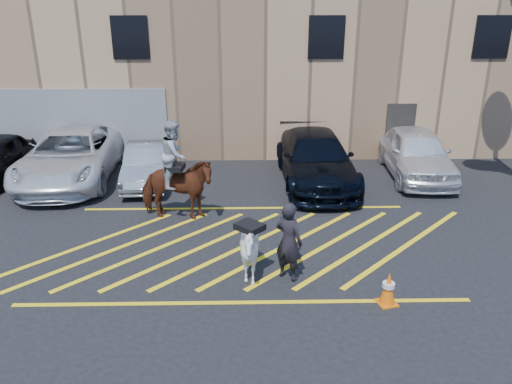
{
  "coord_description": "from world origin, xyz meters",
  "views": [
    {
      "loc": [
        0.09,
        -11.61,
        5.89
      ],
      "look_at": [
        0.34,
        0.2,
        1.3
      ],
      "focal_mm": 35.0,
      "sensor_mm": 36.0,
      "label": 1
    }
  ],
  "objects_px": {
    "mounted_bay": "(176,181)",
    "saddled_white": "(250,250)",
    "traffic_cone": "(388,288)",
    "car_silver_sedan": "(147,164)",
    "car_white_suv": "(416,153)",
    "car_blue_suv": "(316,159)",
    "car_white_pickup": "(71,155)",
    "handler": "(289,241)"
  },
  "relations": [
    {
      "from": "handler",
      "to": "car_blue_suv",
      "type": "bearing_deg",
      "value": -64.59
    },
    {
      "from": "car_white_pickup",
      "to": "handler",
      "type": "height_order",
      "value": "handler"
    },
    {
      "from": "car_blue_suv",
      "to": "mounted_bay",
      "type": "bearing_deg",
      "value": -146.7
    },
    {
      "from": "car_white_pickup",
      "to": "car_white_suv",
      "type": "distance_m",
      "value": 12.01
    },
    {
      "from": "car_silver_sedan",
      "to": "mounted_bay",
      "type": "bearing_deg",
      "value": -70.37
    },
    {
      "from": "car_silver_sedan",
      "to": "saddled_white",
      "type": "bearing_deg",
      "value": -66.78
    },
    {
      "from": "car_white_pickup",
      "to": "car_white_suv",
      "type": "relative_size",
      "value": 1.25
    },
    {
      "from": "car_white_suv",
      "to": "saddled_white",
      "type": "distance_m",
      "value": 9.12
    },
    {
      "from": "car_silver_sedan",
      "to": "car_white_suv",
      "type": "relative_size",
      "value": 0.8
    },
    {
      "from": "car_silver_sedan",
      "to": "saddled_white",
      "type": "height_order",
      "value": "saddled_white"
    },
    {
      "from": "mounted_bay",
      "to": "traffic_cone",
      "type": "relative_size",
      "value": 3.91
    },
    {
      "from": "handler",
      "to": "saddled_white",
      "type": "relative_size",
      "value": 1.04
    },
    {
      "from": "traffic_cone",
      "to": "car_silver_sedan",
      "type": "bearing_deg",
      "value": 129.92
    },
    {
      "from": "car_white_pickup",
      "to": "car_blue_suv",
      "type": "xyz_separation_m",
      "value": [
        8.38,
        -0.45,
        -0.03
      ]
    },
    {
      "from": "mounted_bay",
      "to": "traffic_cone",
      "type": "height_order",
      "value": "mounted_bay"
    },
    {
      "from": "car_white_pickup",
      "to": "saddled_white",
      "type": "distance_m",
      "value": 9.14
    },
    {
      "from": "car_silver_sedan",
      "to": "mounted_bay",
      "type": "height_order",
      "value": "mounted_bay"
    },
    {
      "from": "car_silver_sedan",
      "to": "car_white_pickup",
      "type": "bearing_deg",
      "value": 167.28
    },
    {
      "from": "car_white_pickup",
      "to": "car_white_suv",
      "type": "xyz_separation_m",
      "value": [
        12.01,
        0.13,
        -0.02
      ]
    },
    {
      "from": "handler",
      "to": "car_white_pickup",
      "type": "bearing_deg",
      "value": -6.09
    },
    {
      "from": "mounted_bay",
      "to": "saddled_white",
      "type": "relative_size",
      "value": 1.62
    },
    {
      "from": "car_white_suv",
      "to": "handler",
      "type": "xyz_separation_m",
      "value": [
        -5.06,
        -6.9,
        0.08
      ]
    },
    {
      "from": "car_white_suv",
      "to": "saddled_white",
      "type": "bearing_deg",
      "value": -127.02
    },
    {
      "from": "mounted_bay",
      "to": "traffic_cone",
      "type": "bearing_deg",
      "value": -42.07
    },
    {
      "from": "car_silver_sedan",
      "to": "mounted_bay",
      "type": "relative_size",
      "value": 1.38
    },
    {
      "from": "car_silver_sedan",
      "to": "handler",
      "type": "relative_size",
      "value": 2.15
    },
    {
      "from": "car_silver_sedan",
      "to": "car_blue_suv",
      "type": "height_order",
      "value": "car_blue_suv"
    },
    {
      "from": "car_white_suv",
      "to": "car_silver_sedan",
      "type": "bearing_deg",
      "value": -173.58
    },
    {
      "from": "car_silver_sedan",
      "to": "car_white_suv",
      "type": "xyz_separation_m",
      "value": [
        9.36,
        0.49,
        0.19
      ]
    },
    {
      "from": "car_white_suv",
      "to": "traffic_cone",
      "type": "bearing_deg",
      "value": -107.81
    },
    {
      "from": "car_white_suv",
      "to": "mounted_bay",
      "type": "relative_size",
      "value": 1.72
    },
    {
      "from": "car_white_suv",
      "to": "traffic_cone",
      "type": "relative_size",
      "value": 6.73
    },
    {
      "from": "car_white_suv",
      "to": "handler",
      "type": "height_order",
      "value": "handler"
    },
    {
      "from": "car_white_pickup",
      "to": "car_blue_suv",
      "type": "relative_size",
      "value": 1.08
    },
    {
      "from": "car_silver_sedan",
      "to": "car_blue_suv",
      "type": "relative_size",
      "value": 0.69
    },
    {
      "from": "saddled_white",
      "to": "traffic_cone",
      "type": "relative_size",
      "value": 2.42
    },
    {
      "from": "car_blue_suv",
      "to": "mounted_bay",
      "type": "distance_m",
      "value": 5.28
    },
    {
      "from": "car_silver_sedan",
      "to": "saddled_white",
      "type": "distance_m",
      "value": 7.31
    },
    {
      "from": "car_white_pickup",
      "to": "car_white_suv",
      "type": "bearing_deg",
      "value": -2.56
    },
    {
      "from": "car_white_pickup",
      "to": "saddled_white",
      "type": "bearing_deg",
      "value": -51.39
    },
    {
      "from": "mounted_bay",
      "to": "saddled_white",
      "type": "distance_m",
      "value": 3.93
    },
    {
      "from": "car_silver_sedan",
      "to": "car_blue_suv",
      "type": "distance_m",
      "value": 5.73
    }
  ]
}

